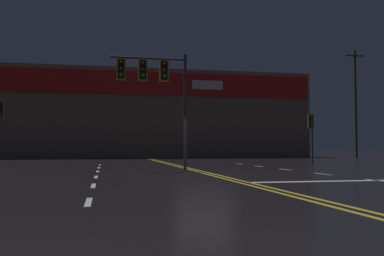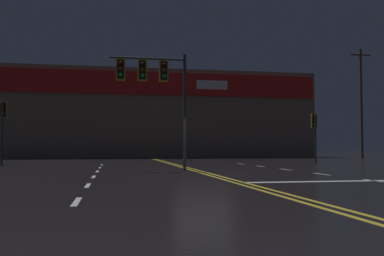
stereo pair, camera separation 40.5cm
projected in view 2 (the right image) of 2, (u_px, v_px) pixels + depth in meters
The scene contains 7 objects.
ground_plane at pixel (203, 173), 17.92m from camera, with size 200.00×200.00×0.00m, color black.
road_markings at pixel (226, 174), 17.17m from camera, with size 13.13×60.00×0.01m.
traffic_signal_median at pixel (153, 79), 19.28m from camera, with size 3.45×0.36×5.33m.
traffic_signal_corner_northeast at pixel (315, 127), 29.82m from camera, with size 0.42×0.36×3.42m.
traffic_signal_corner_northwest at pixel (3, 118), 25.20m from camera, with size 0.42×0.36×3.80m.
building_backdrop at pixel (148, 116), 47.24m from camera, with size 34.70×10.23×9.01m.
utility_pole_row at pixel (170, 101), 40.50m from camera, with size 45.11×0.26×11.27m.
Camera 2 is at (-3.72, -17.60, 1.05)m, focal length 40.00 mm.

